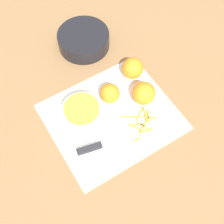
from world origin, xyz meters
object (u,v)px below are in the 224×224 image
Objects in this scene: orange_right at (110,93)px; orange_back at (144,93)px; bowl_speckled at (82,113)px; bowl_dark at (84,40)px; knife at (96,147)px; orange_left at (133,68)px.

orange_back is (0.10, -0.06, 0.01)m from orange_right.
bowl_speckled is 0.71× the size of bowl_dark.
orange_back is (0.24, 0.08, 0.04)m from knife.
bowl_speckled and orange_right have the same top height.
bowl_speckled is 1.79× the size of orange_left.
bowl_speckled reaches higher than knife.
orange_back is at bearing -81.38° from bowl_dark.
bowl_speckled is at bearing -119.74° from bowl_dark.
orange_right is (-0.13, -0.05, -0.00)m from orange_left.
knife is 0.33m from orange_left.
bowl_dark is 0.46m from knife.
bowl_speckled is at bearing -170.92° from orange_right.
bowl_dark is 0.24m from orange_left.
orange_left is 0.14m from orange_right.
knife is at bearing -134.91° from orange_right.
orange_back is (0.22, -0.04, 0.01)m from bowl_speckled.
knife is (-0.02, -0.12, -0.03)m from bowl_speckled.
bowl_speckled reaches higher than bowl_dark.
knife is at bearing -144.98° from orange_left.
knife is 0.25m from orange_back.
knife is 2.55× the size of orange_left.
bowl_speckled is at bearing 94.20° from knife.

